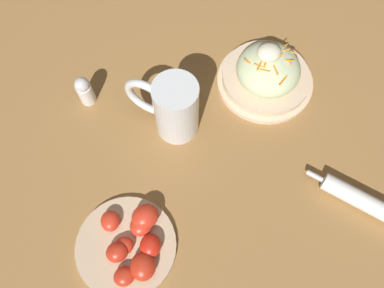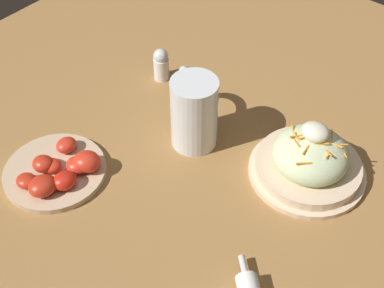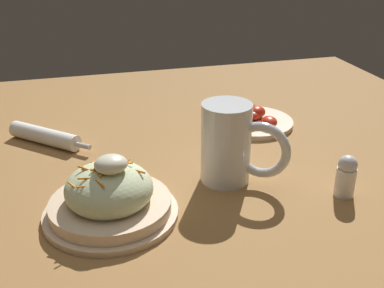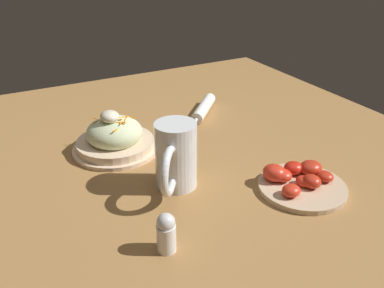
{
  "view_description": "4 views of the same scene",
  "coord_description": "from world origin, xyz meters",
  "px_view_note": "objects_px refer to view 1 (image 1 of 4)",
  "views": [
    {
      "loc": [
        -0.11,
        -0.36,
        0.73
      ],
      "look_at": [
        -0.05,
        -0.08,
        0.08
      ],
      "focal_mm": 35.76,
      "sensor_mm": 36.0,
      "label": 1
    },
    {
      "loc": [
        0.38,
        -0.54,
        0.72
      ],
      "look_at": [
        -0.03,
        -0.04,
        0.05
      ],
      "focal_mm": 48.27,
      "sensor_mm": 36.0,
      "label": 2
    },
    {
      "loc": [
        0.19,
        0.73,
        0.43
      ],
      "look_at": [
        -0.02,
        -0.05,
        0.05
      ],
      "focal_mm": 44.67,
      "sensor_mm": 36.0,
      "label": 3
    },
    {
      "loc": [
        -0.75,
        0.34,
        0.49
      ],
      "look_at": [
        -0.05,
        -0.04,
        0.08
      ],
      "focal_mm": 38.5,
      "sensor_mm": 36.0,
      "label": 4
    }
  ],
  "objects_px": {
    "napkin_roll": "(364,202)",
    "salt_shaker": "(85,90)",
    "beer_mug": "(174,110)",
    "salad_plate": "(267,73)",
    "tomato_plate": "(131,244)"
  },
  "relations": [
    {
      "from": "salad_plate",
      "to": "beer_mug",
      "type": "xyz_separation_m",
      "value": [
        -0.22,
        -0.06,
        0.03
      ]
    },
    {
      "from": "salad_plate",
      "to": "tomato_plate",
      "type": "height_order",
      "value": "salad_plate"
    },
    {
      "from": "salad_plate",
      "to": "tomato_plate",
      "type": "distance_m",
      "value": 0.46
    },
    {
      "from": "tomato_plate",
      "to": "salt_shaker",
      "type": "relative_size",
      "value": 2.48
    },
    {
      "from": "salt_shaker",
      "to": "beer_mug",
      "type": "bearing_deg",
      "value": -30.64
    },
    {
      "from": "tomato_plate",
      "to": "salt_shaker",
      "type": "xyz_separation_m",
      "value": [
        -0.04,
        0.33,
        0.02
      ]
    },
    {
      "from": "beer_mug",
      "to": "salt_shaker",
      "type": "relative_size",
      "value": 1.94
    },
    {
      "from": "beer_mug",
      "to": "salt_shaker",
      "type": "xyz_separation_m",
      "value": [
        -0.17,
        0.1,
        -0.03
      ]
    },
    {
      "from": "napkin_roll",
      "to": "salt_shaker",
      "type": "distance_m",
      "value": 0.61
    },
    {
      "from": "beer_mug",
      "to": "napkin_roll",
      "type": "bearing_deg",
      "value": -37.92
    },
    {
      "from": "napkin_roll",
      "to": "tomato_plate",
      "type": "bearing_deg",
      "value": 177.61
    },
    {
      "from": "beer_mug",
      "to": "napkin_roll",
      "type": "relative_size",
      "value": 0.88
    },
    {
      "from": "beer_mug",
      "to": "napkin_roll",
      "type": "height_order",
      "value": "beer_mug"
    },
    {
      "from": "napkin_roll",
      "to": "salt_shaker",
      "type": "xyz_separation_m",
      "value": [
        -0.49,
        0.35,
        0.02
      ]
    },
    {
      "from": "napkin_roll",
      "to": "beer_mug",
      "type": "bearing_deg",
      "value": 142.08
    }
  ]
}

